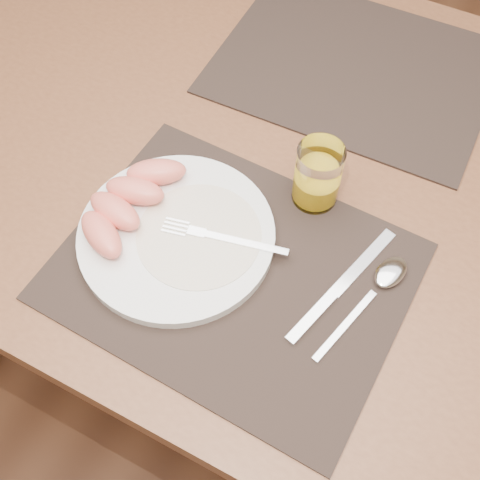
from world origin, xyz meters
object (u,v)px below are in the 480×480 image
object	(u,v)px
table	(290,189)
placemat_near	(233,271)
placemat_far	(354,67)
juice_glass	(317,178)
plate	(177,235)
fork	(214,236)
spoon	(384,280)
knife	(334,294)

from	to	relation	value
table	placemat_near	world-z (taller)	placemat_near
placemat_far	juice_glass	xyz separation A→B (m)	(0.05, -0.28, 0.05)
table	placemat_near	size ratio (longest dim) A/B	3.11
placemat_far	plate	bearing A→B (deg)	-101.92
fork	spoon	bearing A→B (deg)	12.45
placemat_near	spoon	size ratio (longest dim) A/B	2.36
table	spoon	distance (m)	0.26
fork	knife	world-z (taller)	fork
fork	spoon	size ratio (longest dim) A/B	0.91
knife	fork	bearing A→B (deg)	-179.27
placemat_far	spoon	xyz separation A→B (m)	(0.19, -0.36, 0.01)
plate	juice_glass	distance (m)	0.21
placemat_far	spoon	size ratio (longest dim) A/B	2.36
plate	fork	xyz separation A→B (m)	(0.05, 0.02, 0.01)
placemat_near	fork	xyz separation A→B (m)	(-0.04, 0.03, 0.02)
juice_glass	knife	bearing A→B (deg)	-57.06
plate	knife	xyz separation A→B (m)	(0.23, 0.02, -0.01)
plate	table	bearing A→B (deg)	69.29
plate	juice_glass	size ratio (longest dim) A/B	2.73
placemat_far	fork	size ratio (longest dim) A/B	2.58
placemat_far	juice_glass	bearing A→B (deg)	-80.24
plate	knife	world-z (taller)	plate
placemat_near	placemat_far	bearing A→B (deg)	90.12
knife	spoon	size ratio (longest dim) A/B	1.14
placemat_far	spoon	distance (m)	0.41
placemat_near	juice_glass	distance (m)	0.17
plate	placemat_near	bearing A→B (deg)	-5.65
juice_glass	fork	bearing A→B (deg)	-123.50
placemat_near	knife	world-z (taller)	knife
placemat_near	placemat_far	distance (m)	0.44
placemat_near	knife	bearing A→B (deg)	12.13
table	plate	size ratio (longest dim) A/B	5.19
placemat_near	placemat_far	world-z (taller)	same
placemat_near	fork	distance (m)	0.05
knife	juice_glass	bearing A→B (deg)	122.94
table	knife	xyz separation A→B (m)	(0.15, -0.19, 0.09)
knife	spoon	bearing A→B (deg)	43.17
placemat_far	plate	xyz separation A→B (m)	(-0.09, -0.43, 0.01)
table	juice_glass	distance (m)	0.15
placemat_near	plate	world-z (taller)	plate
plate	spoon	xyz separation A→B (m)	(0.28, 0.07, -0.00)
placemat_far	plate	size ratio (longest dim) A/B	1.67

